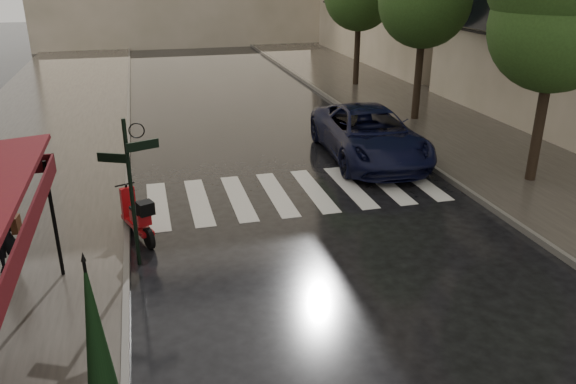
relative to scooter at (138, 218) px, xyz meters
name	(u,v)px	position (x,y,z in m)	size (l,w,h in m)	color
ground	(217,342)	(1.17, -4.19, -0.53)	(120.00, 120.00, 0.00)	black
sidewalk_near	(35,147)	(-3.33, 7.81, -0.47)	(6.00, 60.00, 0.12)	#38332D
sidewalk_far	(431,118)	(11.42, 7.81, -0.47)	(5.50, 60.00, 0.12)	#38332D
curb_near	(128,140)	(-0.28, 7.81, -0.45)	(0.12, 60.00, 0.16)	#595651
curb_far	(366,123)	(8.62, 7.81, -0.45)	(0.12, 60.00, 0.16)	#595651
crosswalk	(295,192)	(4.14, 1.81, -0.52)	(7.85, 3.20, 0.01)	silver
signpost	(131,182)	(-0.02, -1.19, 1.30)	(1.17, 0.29, 3.10)	black
scooter	(138,218)	(0.00, 0.00, 0.00)	(0.84, 1.65, 1.14)	black
parked_car	(369,134)	(7.15, 4.01, 0.27)	(2.65, 5.75, 1.60)	black
parasol_front	(96,339)	(-0.48, -5.69, 0.94)	(0.45, 0.45, 2.51)	black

